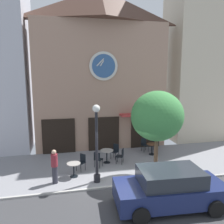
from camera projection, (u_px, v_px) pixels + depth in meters
ground_plane at (124, 192)px, 10.06m from camera, size 24.26×11.50×0.13m
clock_building at (101, 69)px, 15.68m from camera, size 9.04×3.29×10.78m
neighbor_building_right at (208, 39)px, 17.74m from camera, size 6.25×3.37×15.79m
street_lamp at (97, 144)px, 10.63m from camera, size 0.36×0.36×3.80m
street_tree at (157, 116)px, 11.13m from camera, size 2.64×2.38×4.39m
cafe_table_center at (74, 167)px, 11.41m from camera, size 0.69×0.69×0.72m
cafe_table_leftmost at (107, 153)px, 13.21m from camera, size 0.78×0.78×0.77m
cafe_table_near_door at (152, 147)px, 14.57m from camera, size 0.71×0.71×0.72m
cafe_chair_near_tree at (98, 158)px, 12.55m from camera, size 0.56×0.56×0.90m
cafe_chair_left_end at (115, 150)px, 13.90m from camera, size 0.57×0.57×0.90m
cafe_chair_outer at (82, 161)px, 12.18m from camera, size 0.57×0.57×0.90m
cafe_chair_facing_street at (155, 143)px, 15.32m from camera, size 0.56×0.56×0.90m
cafe_chair_corner at (144, 144)px, 15.24m from camera, size 0.48×0.48×0.90m
cafe_chair_by_entrance at (121, 155)px, 13.08m from camera, size 0.54×0.54×0.90m
pedestrian_maroon at (55, 166)px, 10.68m from camera, size 0.42×0.42×1.67m
parked_car_navy at (170, 188)px, 8.81m from camera, size 4.40×2.22×1.55m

